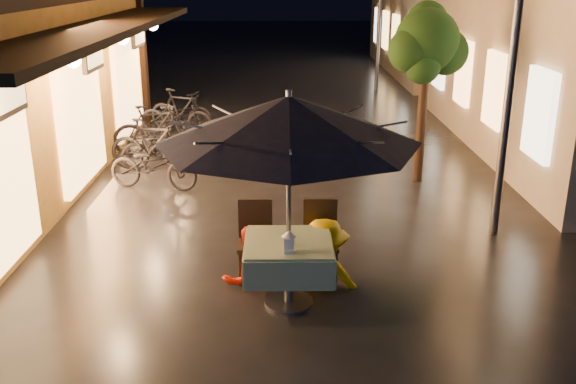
{
  "coord_description": "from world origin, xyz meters",
  "views": [
    {
      "loc": [
        -0.1,
        -6.6,
        3.6
      ],
      "look_at": [
        -0.01,
        0.54,
        1.15
      ],
      "focal_mm": 40.0,
      "sensor_mm": 36.0,
      "label": 1
    }
  ],
  "objects_px": {
    "streetlamp_near": "(516,27)",
    "bicycle_0": "(153,166)",
    "person_orange": "(249,228)",
    "cafe_table": "(289,257)",
    "patio_umbrella": "(289,120)",
    "table_lantern": "(289,240)",
    "person_yellow": "(325,222)"
  },
  "relations": [
    {
      "from": "patio_umbrella",
      "to": "person_yellow",
      "type": "bearing_deg",
      "value": 49.54
    },
    {
      "from": "patio_umbrella",
      "to": "person_orange",
      "type": "bearing_deg",
      "value": 129.11
    },
    {
      "from": "table_lantern",
      "to": "bicycle_0",
      "type": "distance_m",
      "value": 5.04
    },
    {
      "from": "streetlamp_near",
      "to": "bicycle_0",
      "type": "relative_size",
      "value": 2.65
    },
    {
      "from": "person_orange",
      "to": "person_yellow",
      "type": "distance_m",
      "value": 0.91
    },
    {
      "from": "patio_umbrella",
      "to": "person_orange",
      "type": "distance_m",
      "value": 1.63
    },
    {
      "from": "cafe_table",
      "to": "bicycle_0",
      "type": "relative_size",
      "value": 0.62
    },
    {
      "from": "streetlamp_near",
      "to": "patio_umbrella",
      "type": "relative_size",
      "value": 1.5
    },
    {
      "from": "cafe_table",
      "to": "patio_umbrella",
      "type": "relative_size",
      "value": 0.35
    },
    {
      "from": "person_orange",
      "to": "patio_umbrella",
      "type": "bearing_deg",
      "value": 110.04
    },
    {
      "from": "streetlamp_near",
      "to": "patio_umbrella",
      "type": "height_order",
      "value": "streetlamp_near"
    },
    {
      "from": "cafe_table",
      "to": "bicycle_0",
      "type": "distance_m",
      "value": 4.76
    },
    {
      "from": "streetlamp_near",
      "to": "person_orange",
      "type": "xyz_separation_m",
      "value": [
        -3.48,
        -1.48,
        -2.21
      ]
    },
    {
      "from": "patio_umbrella",
      "to": "bicycle_0",
      "type": "relative_size",
      "value": 1.77
    },
    {
      "from": "patio_umbrella",
      "to": "person_yellow",
      "type": "relative_size",
      "value": 1.75
    },
    {
      "from": "bicycle_0",
      "to": "person_yellow",
      "type": "bearing_deg",
      "value": -129.87
    },
    {
      "from": "streetlamp_near",
      "to": "table_lantern",
      "type": "bearing_deg",
      "value": -141.94
    },
    {
      "from": "streetlamp_near",
      "to": "person_yellow",
      "type": "xyz_separation_m",
      "value": [
        -2.58,
        -1.55,
        -2.11
      ]
    },
    {
      "from": "person_yellow",
      "to": "cafe_table",
      "type": "bearing_deg",
      "value": 58.47
    },
    {
      "from": "table_lantern",
      "to": "streetlamp_near",
      "type": "bearing_deg",
      "value": 38.06
    },
    {
      "from": "table_lantern",
      "to": "person_yellow",
      "type": "relative_size",
      "value": 0.15
    },
    {
      "from": "person_orange",
      "to": "person_yellow",
      "type": "height_order",
      "value": "person_yellow"
    },
    {
      "from": "patio_umbrella",
      "to": "person_orange",
      "type": "height_order",
      "value": "patio_umbrella"
    },
    {
      "from": "streetlamp_near",
      "to": "person_yellow",
      "type": "bearing_deg",
      "value": -148.93
    },
    {
      "from": "table_lantern",
      "to": "person_orange",
      "type": "relative_size",
      "value": 0.18
    },
    {
      "from": "cafe_table",
      "to": "person_orange",
      "type": "height_order",
      "value": "person_orange"
    },
    {
      "from": "patio_umbrella",
      "to": "streetlamp_near",
      "type": "bearing_deg",
      "value": 34.4
    },
    {
      "from": "cafe_table",
      "to": "person_orange",
      "type": "distance_m",
      "value": 0.76
    },
    {
      "from": "streetlamp_near",
      "to": "person_orange",
      "type": "distance_m",
      "value": 4.39
    },
    {
      "from": "cafe_table",
      "to": "table_lantern",
      "type": "xyz_separation_m",
      "value": [
        -0.0,
        -0.3,
        0.33
      ]
    },
    {
      "from": "streetlamp_near",
      "to": "cafe_table",
      "type": "relative_size",
      "value": 4.27
    },
    {
      "from": "bicycle_0",
      "to": "patio_umbrella",
      "type": "bearing_deg",
      "value": -137.76
    }
  ]
}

